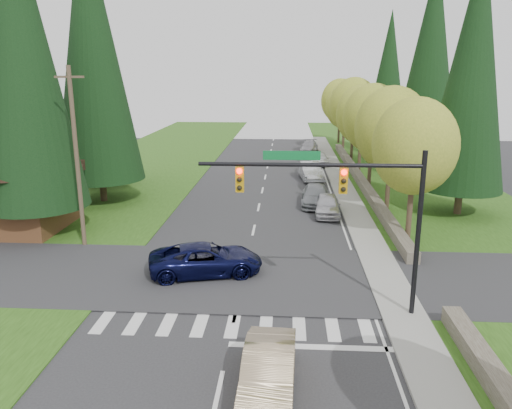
# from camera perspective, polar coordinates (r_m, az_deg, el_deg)

# --- Properties ---
(ground) EXTENTS (120.00, 120.00, 0.00)m
(ground) POSITION_cam_1_polar(r_m,az_deg,el_deg) (17.45, -3.86, -18.65)
(ground) COLOR #28282B
(ground) RESTS_ON ground
(grass_east) EXTENTS (14.00, 110.00, 0.06)m
(grass_east) POSITION_cam_1_polar(r_m,az_deg,el_deg) (37.38, 20.53, -0.98)
(grass_east) COLOR #274913
(grass_east) RESTS_ON ground
(grass_west) EXTENTS (14.00, 110.00, 0.06)m
(grass_west) POSITION_cam_1_polar(r_m,az_deg,el_deg) (38.75, -19.35, -0.33)
(grass_west) COLOR #274913
(grass_west) RESTS_ON ground
(cross_street) EXTENTS (120.00, 8.00, 0.10)m
(cross_street) POSITION_cam_1_polar(r_m,az_deg,el_deg) (24.48, -1.45, -8.30)
(cross_street) COLOR #28282B
(cross_street) RESTS_ON ground
(sidewalk_east) EXTENTS (1.80, 80.00, 0.13)m
(sidewalk_east) POSITION_cam_1_polar(r_m,az_deg,el_deg) (37.97, 10.85, 0.01)
(sidewalk_east) COLOR gray
(sidewalk_east) RESTS_ON ground
(curb_east) EXTENTS (0.20, 80.00, 0.13)m
(curb_east) POSITION_cam_1_polar(r_m,az_deg,el_deg) (37.87, 9.57, 0.03)
(curb_east) COLOR gray
(curb_east) RESTS_ON ground
(stone_wall_north) EXTENTS (0.70, 40.00, 0.70)m
(stone_wall_north) POSITION_cam_1_polar(r_m,az_deg,el_deg) (45.85, 11.77, 2.88)
(stone_wall_north) COLOR #4C4438
(stone_wall_north) RESTS_ON ground
(traffic_signal) EXTENTS (8.70, 0.37, 6.80)m
(traffic_signal) POSITION_cam_1_polar(r_m,az_deg,el_deg) (19.62, 10.37, 0.93)
(traffic_signal) COLOR black
(traffic_signal) RESTS_ON ground
(brown_building) EXTENTS (8.40, 8.40, 5.40)m
(brown_building) POSITION_cam_1_polar(r_m,az_deg,el_deg) (34.59, -26.00, 2.54)
(brown_building) COLOR #4C2D19
(brown_building) RESTS_ON ground
(utility_pole) EXTENTS (1.60, 0.24, 10.00)m
(utility_pole) POSITION_cam_1_polar(r_m,az_deg,el_deg) (29.16, -19.82, 5.14)
(utility_pole) COLOR #473828
(utility_pole) RESTS_ON ground
(decid_tree_0) EXTENTS (4.80, 4.80, 8.37)m
(decid_tree_0) POSITION_cam_1_polar(r_m,az_deg,el_deg) (29.59, 17.70, 6.34)
(decid_tree_0) COLOR #38281C
(decid_tree_0) RESTS_ON ground
(decid_tree_1) EXTENTS (5.20, 5.20, 8.80)m
(decid_tree_1) POSITION_cam_1_polar(r_m,az_deg,el_deg) (36.36, 15.27, 8.30)
(decid_tree_1) COLOR #38281C
(decid_tree_1) RESTS_ON ground
(decid_tree_2) EXTENTS (5.00, 5.00, 8.82)m
(decid_tree_2) POSITION_cam_1_polar(r_m,az_deg,el_deg) (43.16, 13.19, 9.56)
(decid_tree_2) COLOR #38281C
(decid_tree_2) RESTS_ON ground
(decid_tree_3) EXTENTS (5.00, 5.00, 8.55)m
(decid_tree_3) POSITION_cam_1_polar(r_m,az_deg,el_deg) (50.09, 11.99, 10.01)
(decid_tree_3) COLOR #38281C
(decid_tree_3) RESTS_ON ground
(decid_tree_4) EXTENTS (5.40, 5.40, 9.18)m
(decid_tree_4) POSITION_cam_1_polar(r_m,az_deg,el_deg) (57.00, 11.11, 11.01)
(decid_tree_4) COLOR #38281C
(decid_tree_4) RESTS_ON ground
(decid_tree_5) EXTENTS (4.80, 4.80, 8.30)m
(decid_tree_5) POSITION_cam_1_polar(r_m,az_deg,el_deg) (63.94, 10.11, 10.97)
(decid_tree_5) COLOR #38281C
(decid_tree_5) RESTS_ON ground
(decid_tree_6) EXTENTS (5.20, 5.20, 8.86)m
(decid_tree_6) POSITION_cam_1_polar(r_m,az_deg,el_deg) (70.88, 9.58, 11.62)
(decid_tree_6) COLOR #38281C
(decid_tree_6) RESTS_ON ground
(conifer_w_a) EXTENTS (6.12, 6.12, 19.80)m
(conifer_w_a) POSITION_cam_1_polar(r_m,az_deg,el_deg) (32.16, -25.25, 15.59)
(conifer_w_a) COLOR #38281C
(conifer_w_a) RESTS_ON ground
(conifer_w_b) EXTENTS (5.44, 5.44, 17.80)m
(conifer_w_b) POSITION_cam_1_polar(r_m,az_deg,el_deg) (37.08, -26.29, 13.64)
(conifer_w_b) COLOR #38281C
(conifer_w_b) RESTS_ON ground
(conifer_w_c) EXTENTS (6.46, 6.46, 20.80)m
(conifer_w_c) POSITION_cam_1_polar(r_m,az_deg,el_deg) (39.05, -18.25, 16.60)
(conifer_w_c) COLOR #38281C
(conifer_w_c) RESTS_ON ground
(conifer_w_e) EXTENTS (5.78, 5.78, 18.80)m
(conifer_w_e) POSITION_cam_1_polar(r_m,az_deg,el_deg) (45.34, -17.74, 15.03)
(conifer_w_e) COLOR #38281C
(conifer_w_e) RESTS_ON ground
(conifer_e_a) EXTENTS (5.44, 5.44, 17.80)m
(conifer_e_a) POSITION_cam_1_polar(r_m,az_deg,el_deg) (36.44, 23.50, 13.94)
(conifer_e_a) COLOR #38281C
(conifer_e_a) RESTS_ON ground
(conifer_e_b) EXTENTS (6.12, 6.12, 19.80)m
(conifer_e_b) POSITION_cam_1_polar(r_m,az_deg,el_deg) (50.14, 19.30, 15.40)
(conifer_e_b) COLOR #38281C
(conifer_e_b) RESTS_ON ground
(conifer_e_c) EXTENTS (5.10, 5.10, 16.80)m
(conifer_e_c) POSITION_cam_1_polar(r_m,az_deg,el_deg) (63.56, 14.90, 14.08)
(conifer_e_c) COLOR #38281C
(conifer_e_c) RESTS_ON ground
(sedan_champagne) EXTENTS (1.74, 4.59, 1.49)m
(sedan_champagne) POSITION_cam_1_polar(r_m,az_deg,el_deg) (16.11, 1.43, -18.59)
(sedan_champagne) COLOR tan
(sedan_champagne) RESTS_ON ground
(suv_navy) EXTENTS (5.95, 3.76, 1.53)m
(suv_navy) POSITION_cam_1_polar(r_m,az_deg,el_deg) (24.68, -5.74, -6.25)
(suv_navy) COLOR black
(suv_navy) RESTS_ON ground
(parked_car_a) EXTENTS (1.93, 4.37, 1.46)m
(parked_car_a) POSITION_cam_1_polar(r_m,az_deg,el_deg) (34.91, 8.16, -0.05)
(parked_car_a) COLOR silver
(parked_car_a) RESTS_ON ground
(parked_car_b) EXTENTS (2.29, 5.07, 1.44)m
(parked_car_b) POSITION_cam_1_polar(r_m,az_deg,el_deg) (37.55, 6.81, 1.04)
(parked_car_b) COLOR gray
(parked_car_b) RESTS_ON ground
(parked_car_c) EXTENTS (2.31, 5.10, 1.62)m
(parked_car_c) POSITION_cam_1_polar(r_m,az_deg,el_deg) (46.39, 6.22, 3.82)
(parked_car_c) COLOR silver
(parked_car_c) RESTS_ON ground
(parked_car_d) EXTENTS (2.10, 4.11, 1.34)m
(parked_car_d) POSITION_cam_1_polar(r_m,az_deg,el_deg) (53.82, 7.37, 5.16)
(parked_car_d) COLOR white
(parked_car_d) RESTS_ON ground
(parked_car_e) EXTENTS (2.45, 5.03, 1.41)m
(parked_car_e) POSITION_cam_1_polar(r_m,az_deg,el_deg) (62.56, 6.11, 6.58)
(parked_car_e) COLOR #A4A3A8
(parked_car_e) RESTS_ON ground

